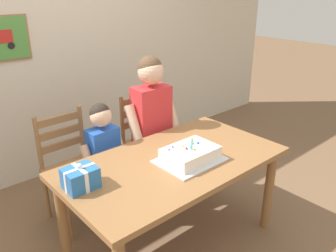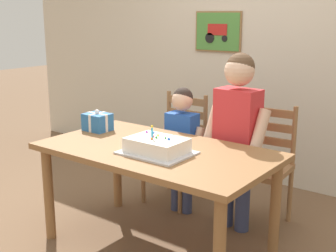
{
  "view_description": "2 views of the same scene",
  "coord_description": "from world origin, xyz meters",
  "views": [
    {
      "loc": [
        -1.44,
        -1.59,
        1.86
      ],
      "look_at": [
        0.05,
        0.11,
        0.93
      ],
      "focal_mm": 37.06,
      "sensor_mm": 36.0,
      "label": 1
    },
    {
      "loc": [
        1.79,
        -2.24,
        1.58
      ],
      "look_at": [
        0.0,
        0.12,
        0.85
      ],
      "focal_mm": 48.39,
      "sensor_mm": 36.0,
      "label": 2
    }
  ],
  "objects": [
    {
      "name": "ground_plane",
      "position": [
        0.0,
        0.0,
        0.0
      ],
      "size": [
        20.0,
        20.0,
        0.0
      ],
      "primitive_type": "plane",
      "color": "brown"
    },
    {
      "name": "back_wall",
      "position": [
        -0.0,
        1.69,
        1.3
      ],
      "size": [
        6.4,
        0.11,
        2.6
      ],
      "color": "beige",
      "rests_on": "ground"
    },
    {
      "name": "dining_table",
      "position": [
        0.0,
        0.0,
        0.63
      ],
      "size": [
        1.57,
        0.87,
        0.72
      ],
      "color": "olive",
      "rests_on": "ground"
    },
    {
      "name": "birthday_cake",
      "position": [
        0.07,
        -0.09,
        0.77
      ],
      "size": [
        0.44,
        0.34,
        0.19
      ],
      "color": "silver",
      "rests_on": "dining_table"
    },
    {
      "name": "gift_box_red_large",
      "position": [
        -0.65,
        0.1,
        0.79
      ],
      "size": [
        0.2,
        0.16,
        0.17
      ],
      "color": "#286BB7",
      "rests_on": "dining_table"
    },
    {
      "name": "chair_left",
      "position": [
        -0.4,
        0.78,
        0.47
      ],
      "size": [
        0.43,
        0.43,
        0.92
      ],
      "color": "#996B42",
      "rests_on": "ground"
    },
    {
      "name": "chair_right",
      "position": [
        0.39,
        0.78,
        0.47
      ],
      "size": [
        0.45,
        0.45,
        0.92
      ],
      "color": "#996B42",
      "rests_on": "ground"
    },
    {
      "name": "child_older",
      "position": [
        0.28,
        0.59,
        0.81
      ],
      "size": [
        0.49,
        0.28,
        1.32
      ],
      "color": "#38426B",
      "rests_on": "ground"
    },
    {
      "name": "child_younger",
      "position": [
        -0.21,
        0.59,
        0.63
      ],
      "size": [
        0.38,
        0.22,
        1.03
      ],
      "color": "#38426B",
      "rests_on": "ground"
    }
  ]
}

